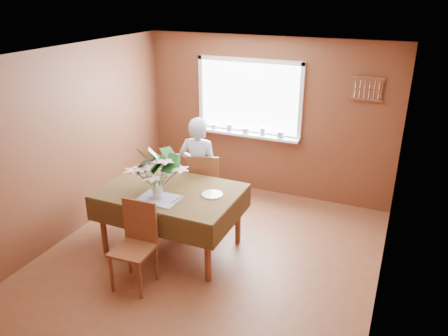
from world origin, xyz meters
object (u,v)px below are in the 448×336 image
at_px(chair_far, 204,186).
at_px(flower_bouquet, 156,171).
at_px(seated_woman, 199,171).
at_px(chair_near, 136,241).
at_px(dining_table, 171,197).

bearing_deg(chair_far, flower_bouquet, 64.59).
distance_m(seated_woman, flower_bouquet, 1.09).
xyz_separation_m(chair_near, flower_bouquet, (-0.03, 0.54, 0.63)).
bearing_deg(dining_table, flower_bouquet, -97.97).
bearing_deg(flower_bouquet, chair_far, 84.34).
xyz_separation_m(chair_far, chair_near, (-0.07, -1.57, -0.02)).
xyz_separation_m(dining_table, chair_far, (0.07, 0.80, -0.16)).
relative_size(dining_table, seated_woman, 1.10).
height_order(dining_table, flower_bouquet, flower_bouquet).
height_order(dining_table, seated_woman, seated_woman).
bearing_deg(flower_bouquet, seated_woman, 87.89).
height_order(chair_far, chair_near, chair_far).
height_order(chair_near, flower_bouquet, flower_bouquet).
height_order(dining_table, chair_far, chair_far).
distance_m(chair_far, chair_near, 1.57).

